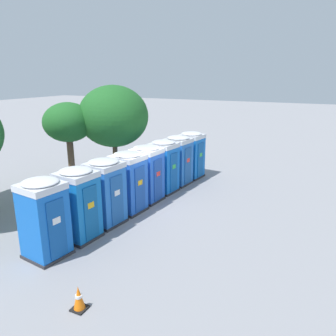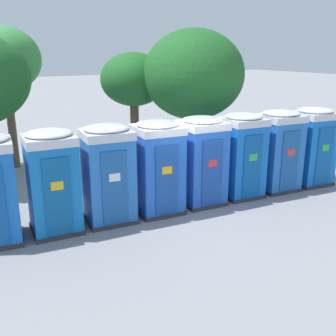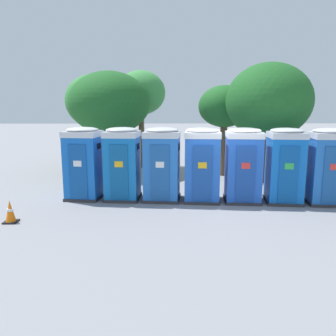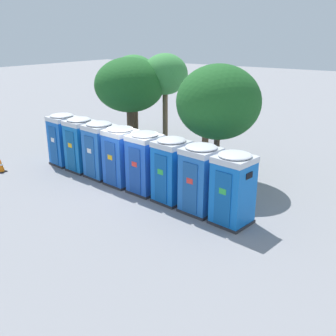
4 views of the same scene
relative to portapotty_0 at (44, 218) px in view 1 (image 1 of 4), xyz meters
The scene contains 12 objects.
ground_plane 5.02m from the portapotty_0, ahead, with size 120.00×120.00×0.00m, color gray.
portapotty_0 is the anchor object (origin of this frame).
portapotty_1 1.39m from the portapotty_0, ahead, with size 1.27×1.30×2.54m.
portapotty_2 2.78m from the portapotty_0, ahead, with size 1.36×1.34×2.54m.
portapotty_3 4.16m from the portapotty_0, ahead, with size 1.33×1.32×2.54m.
portapotty_4 5.55m from the portapotty_0, ahead, with size 1.30×1.31×2.54m.
portapotty_5 6.94m from the portapotty_0, ahead, with size 1.30×1.33×2.54m.
portapotty_6 8.33m from the portapotty_0, ahead, with size 1.36×1.33×2.54m.
portapotty_7 9.71m from the portapotty_0, ahead, with size 1.35×1.34×2.54m.
street_tree_2 7.19m from the portapotty_0, 35.15° to the left, with size 2.42×2.42×4.24m.
street_tree_3 7.88m from the portapotty_0, 18.15° to the left, with size 3.54×3.54×5.04m.
traffic_cone 3.12m from the portapotty_0, 120.49° to the right, with size 0.36×0.36×0.64m.
Camera 1 is at (-11.45, -6.99, 5.51)m, focal length 35.00 mm.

